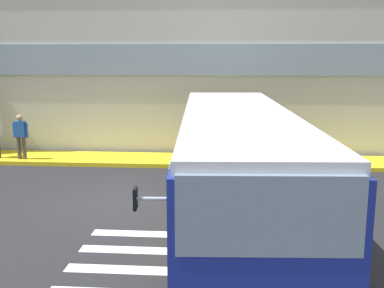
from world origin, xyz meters
name	(u,v)px	position (x,y,z in m)	size (l,w,h in m)	color
ground_plane	(125,201)	(0.00, 0.00, -0.01)	(80.00, 90.00, 0.02)	#232326
bay_paint_stripes	(181,272)	(2.00, -4.20, 0.00)	(4.40, 3.96, 0.01)	silver
terminal_building	(159,63)	(-0.69, 11.65, 3.60)	(24.90, 13.80, 7.22)	beige
boarding_curb	(152,160)	(0.00, 4.80, 0.07)	(27.10, 2.00, 0.15)	yellow
bus_main_foreground	(236,167)	(3.06, -1.34, 1.33)	(3.23, 11.51, 2.70)	navy
passenger_by_doorway	(21,134)	(-4.84, 4.25, 1.08)	(0.59, 0.23, 1.68)	#4C4233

